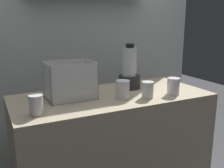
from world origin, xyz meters
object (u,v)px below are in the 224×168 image
at_px(juice_cup_mango_middle, 148,91).
at_px(juice_cup_carrot_right, 173,87).
at_px(carrot_display_bin, 70,87).
at_px(juice_cup_beet_far_left, 36,106).
at_px(juice_cup_carrot_left, 123,90).
at_px(blender_pitcher, 129,72).

bearing_deg(juice_cup_mango_middle, juice_cup_carrot_right, -3.18).
relative_size(juice_cup_mango_middle, juice_cup_carrot_right, 0.94).
distance_m(carrot_display_bin, juice_cup_beet_far_left, 0.36).
bearing_deg(juice_cup_carrot_left, juice_cup_carrot_right, -10.59).
xyz_separation_m(carrot_display_bin, juice_cup_carrot_left, (0.32, -0.17, -0.02)).
distance_m(carrot_display_bin, juice_cup_carrot_left, 0.36).
bearing_deg(blender_pitcher, juice_cup_mango_middle, -93.95).
height_order(carrot_display_bin, juice_cup_carrot_right, carrot_display_bin).
distance_m(juice_cup_carrot_left, juice_cup_mango_middle, 0.17).
bearing_deg(blender_pitcher, juice_cup_carrot_left, -128.81).
relative_size(juice_cup_carrot_left, juice_cup_carrot_right, 1.05).
bearing_deg(juice_cup_mango_middle, juice_cup_beet_far_left, -179.51).
relative_size(blender_pitcher, juice_cup_beet_far_left, 2.99).
distance_m(juice_cup_beet_far_left, juice_cup_carrot_right, 0.96).
bearing_deg(juice_cup_mango_middle, juice_cup_carrot_left, 160.30).
bearing_deg(carrot_display_bin, juice_cup_carrot_right, -19.35).
height_order(carrot_display_bin, blender_pitcher, blender_pitcher).
bearing_deg(juice_cup_carrot_right, juice_cup_mango_middle, 176.82).
xyz_separation_m(juice_cup_beet_far_left, juice_cup_mango_middle, (0.75, 0.01, -0.00)).
bearing_deg(juice_cup_carrot_left, juice_cup_beet_far_left, -173.72).
xyz_separation_m(juice_cup_carrot_left, juice_cup_carrot_right, (0.37, -0.07, -0.00)).
relative_size(carrot_display_bin, juice_cup_beet_far_left, 2.72).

